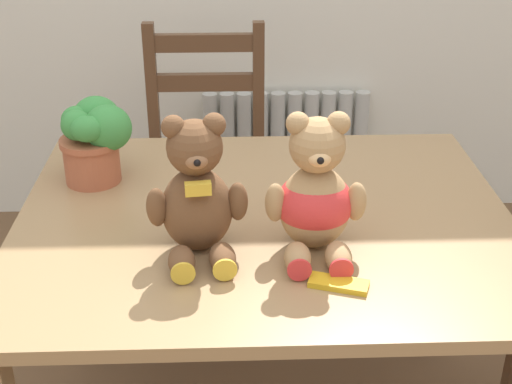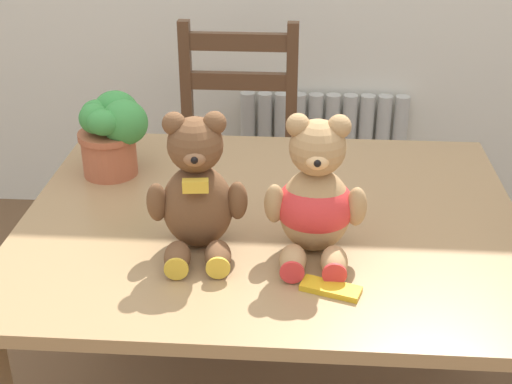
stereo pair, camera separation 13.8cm
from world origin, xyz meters
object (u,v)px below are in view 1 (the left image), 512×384
(teddy_bear_right, at_px, (315,196))
(potted_plant, at_px, (94,137))
(chocolate_bar, at_px, (339,284))
(wooden_chair_behind, at_px, (206,167))
(teddy_bear_left, at_px, (197,195))

(teddy_bear_right, distance_m, potted_plant, 0.61)
(chocolate_bar, bearing_deg, wooden_chair_behind, 104.79)
(teddy_bear_left, bearing_deg, wooden_chair_behind, -95.59)
(wooden_chair_behind, xyz_separation_m, teddy_bear_right, (0.26, -0.96, 0.38))
(teddy_bear_right, height_order, chocolate_bar, teddy_bear_right)
(teddy_bear_right, relative_size, potted_plant, 1.47)
(wooden_chair_behind, distance_m, potted_plant, 0.76)
(chocolate_bar, bearing_deg, potted_plant, 137.57)
(teddy_bear_right, distance_m, chocolate_bar, 0.19)
(potted_plant, bearing_deg, teddy_bear_left, -52.65)
(wooden_chair_behind, bearing_deg, chocolate_bar, 104.79)
(teddy_bear_right, bearing_deg, potted_plant, -33.51)
(teddy_bear_left, distance_m, chocolate_bar, 0.34)
(potted_plant, bearing_deg, teddy_bear_right, -34.16)
(wooden_chair_behind, height_order, potted_plant, wooden_chair_behind)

